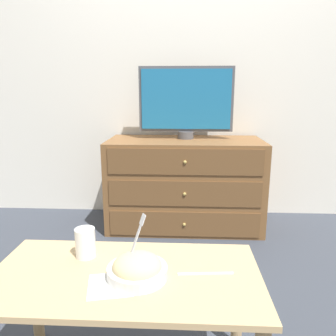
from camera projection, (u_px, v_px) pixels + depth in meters
name	position (u px, v px, depth m)	size (l,w,h in m)	color
ground_plane	(195.00, 211.00, 2.87)	(12.00, 12.00, 0.00)	#383D47
wall_back	(199.00, 56.00, 2.59)	(12.00, 0.05, 2.60)	white
dresser	(185.00, 183.00, 2.51)	(1.15, 0.54, 0.67)	brown
tv	(186.00, 101.00, 2.43)	(0.70, 0.12, 0.53)	#515156
coffee_table	(125.00, 293.00, 1.10)	(0.90, 0.46, 0.44)	tan
takeout_bowl	(137.00, 269.00, 1.05)	(0.19, 0.19, 0.20)	silver
drink_cup	(86.00, 244.00, 1.18)	(0.07, 0.07, 0.11)	beige
napkin	(110.00, 285.00, 1.01)	(0.16, 0.16, 0.00)	white
knife	(206.00, 274.00, 1.08)	(0.19, 0.03, 0.01)	silver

